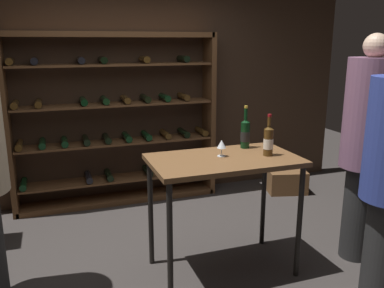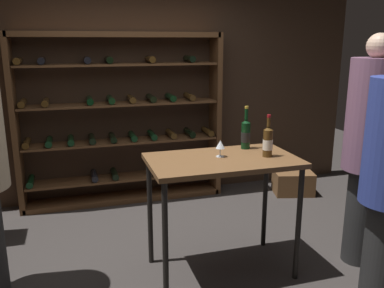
{
  "view_description": "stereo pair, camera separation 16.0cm",
  "coord_description": "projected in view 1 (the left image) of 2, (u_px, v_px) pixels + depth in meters",
  "views": [
    {
      "loc": [
        -0.96,
        -3.03,
        1.9
      ],
      "look_at": [
        0.16,
        0.14,
        1.04
      ],
      "focal_mm": 37.77,
      "sensor_mm": 36.0,
      "label": 1
    },
    {
      "loc": [
        -0.81,
        -3.08,
        1.9
      ],
      "look_at": [
        0.16,
        0.14,
        1.04
      ],
      "focal_mm": 37.77,
      "sensor_mm": 36.0,
      "label": 2
    }
  ],
  "objects": [
    {
      "name": "wine_glass_stemmed_center",
      "position": [
        222.0,
        145.0,
        3.24
      ],
      "size": [
        0.07,
        0.07,
        0.14
      ],
      "color": "silver",
      "rests_on": "tasting_table"
    },
    {
      "name": "back_wall",
      "position": [
        133.0,
        80.0,
        4.87
      ],
      "size": [
        5.62,
        0.1,
        2.9
      ],
      "primitive_type": "cube",
      "color": "#3D2B1E",
      "rests_on": "ground"
    },
    {
      "name": "ground_plane",
      "position": [
        181.0,
        264.0,
        3.55
      ],
      "size": [
        9.68,
        9.68,
        0.0
      ],
      "primitive_type": "plane",
      "color": "#383330"
    },
    {
      "name": "wine_bottle_green_slim",
      "position": [
        245.0,
        133.0,
        3.5
      ],
      "size": [
        0.08,
        0.08,
        0.37
      ],
      "color": "black",
      "rests_on": "tasting_table"
    },
    {
      "name": "wine_rack",
      "position": [
        116.0,
        122.0,
        4.71
      ],
      "size": [
        2.39,
        0.32,
        2.0
      ],
      "color": "brown",
      "rests_on": "ground"
    },
    {
      "name": "wine_bottle_amber_reserve",
      "position": [
        268.0,
        141.0,
        3.26
      ],
      "size": [
        0.08,
        0.08,
        0.34
      ],
      "color": "#4C3314",
      "rests_on": "tasting_table"
    },
    {
      "name": "wine_crate",
      "position": [
        286.0,
        181.0,
        5.22
      ],
      "size": [
        0.55,
        0.45,
        0.29
      ],
      "primitive_type": "cube",
      "rotation": [
        0.0,
        0.0,
        -0.26
      ],
      "color": "brown",
      "rests_on": "ground"
    },
    {
      "name": "tasting_table",
      "position": [
        224.0,
        171.0,
        3.26
      ],
      "size": [
        1.19,
        0.69,
        1.0
      ],
      "color": "brown",
      "rests_on": "ground"
    },
    {
      "name": "person_bystander_red_print",
      "position": [
        366.0,
        139.0,
        3.42
      ],
      "size": [
        0.42,
        0.41,
        1.97
      ],
      "rotation": [
        0.0,
        0.0,
        -1.6
      ],
      "color": "#272727",
      "rests_on": "ground"
    }
  ]
}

